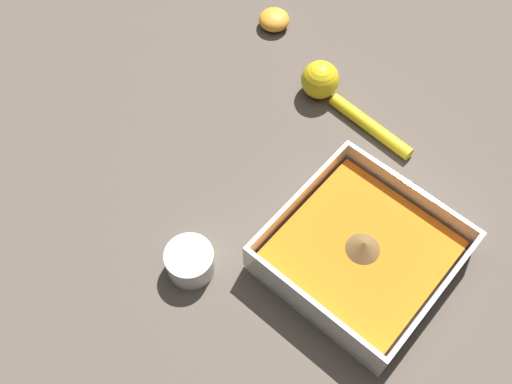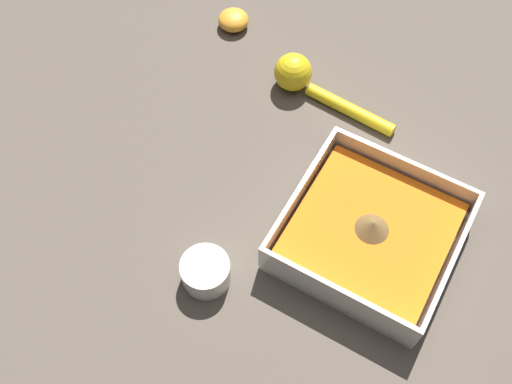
% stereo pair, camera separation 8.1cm
% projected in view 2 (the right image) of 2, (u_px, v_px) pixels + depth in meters
% --- Properties ---
extents(ground_plane, '(4.00, 4.00, 0.00)m').
position_uv_depth(ground_plane, '(336.00, 246.00, 0.80)').
color(ground_plane, brown).
extents(square_dish, '(0.22, 0.22, 0.06)m').
position_uv_depth(square_dish, '(370.00, 234.00, 0.79)').
color(square_dish, silver).
rests_on(square_dish, ground_plane).
extents(spice_bowl, '(0.06, 0.06, 0.04)m').
position_uv_depth(spice_bowl, '(206.00, 272.00, 0.76)').
color(spice_bowl, silver).
rests_on(spice_bowl, ground_plane).
extents(lemon_squeezer, '(0.06, 0.21, 0.06)m').
position_uv_depth(lemon_squeezer, '(305.00, 80.00, 0.91)').
color(lemon_squeezer, yellow).
rests_on(lemon_squeezer, ground_plane).
extents(lemon_half, '(0.05, 0.05, 0.03)m').
position_uv_depth(lemon_half, '(233.00, 20.00, 0.99)').
color(lemon_half, orange).
rests_on(lemon_half, ground_plane).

